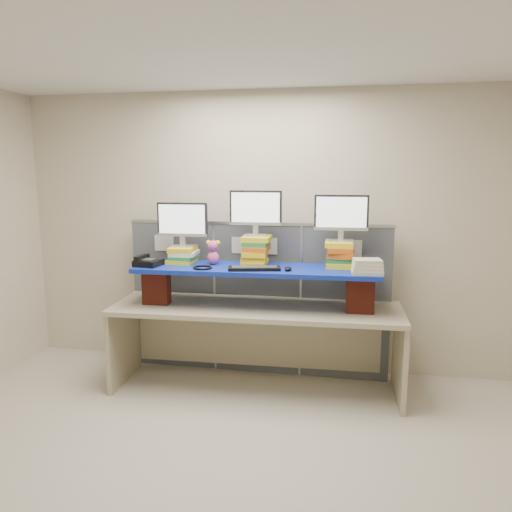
% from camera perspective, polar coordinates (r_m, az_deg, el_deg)
% --- Properties ---
extents(room, '(5.00, 4.00, 2.80)m').
position_cam_1_polar(room, '(3.14, -5.90, -1.86)').
color(room, beige).
rests_on(room, ground).
extents(cubicle_partition, '(2.60, 0.06, 1.53)m').
position_cam_1_polar(cubicle_partition, '(4.97, 0.15, -4.81)').
color(cubicle_partition, '#464B52').
rests_on(cubicle_partition, ground).
extents(desk, '(2.66, 0.86, 0.80)m').
position_cam_1_polar(desk, '(4.62, 0.00, -7.70)').
color(desk, tan).
rests_on(desk, ground).
extents(brick_pier_left, '(0.24, 0.14, 0.33)m').
position_cam_1_polar(brick_pier_left, '(4.71, -11.31, -3.44)').
color(brick_pier_left, maroon).
rests_on(brick_pier_left, desk).
extents(brick_pier_right, '(0.24, 0.14, 0.33)m').
position_cam_1_polar(brick_pier_right, '(4.44, 11.82, -4.29)').
color(brick_pier_right, maroon).
rests_on(brick_pier_right, desk).
extents(blue_board, '(2.20, 0.63, 0.04)m').
position_cam_1_polar(blue_board, '(4.49, 0.00, -1.51)').
color(blue_board, navy).
rests_on(blue_board, brick_pier_left).
extents(book_stack_left, '(0.27, 0.32, 0.15)m').
position_cam_1_polar(book_stack_left, '(4.74, -8.31, 0.17)').
color(book_stack_left, yellow).
rests_on(book_stack_left, blue_board).
extents(book_stack_center, '(0.26, 0.31, 0.26)m').
position_cam_1_polar(book_stack_center, '(4.58, -0.03, 0.67)').
color(book_stack_center, yellow).
rests_on(book_stack_center, blue_board).
extents(book_stack_right, '(0.27, 0.31, 0.23)m').
position_cam_1_polar(book_stack_right, '(4.54, 9.57, 0.21)').
color(book_stack_right, yellow).
rests_on(book_stack_right, blue_board).
extents(monitor_left, '(0.48, 0.14, 0.41)m').
position_cam_1_polar(monitor_left, '(4.70, -8.41, 3.89)').
color(monitor_left, '#B4B5BA').
rests_on(monitor_left, book_stack_left).
extents(monitor_center, '(0.48, 0.14, 0.41)m').
position_cam_1_polar(monitor_center, '(4.53, -0.04, 5.25)').
color(monitor_center, '#B4B5BA').
rests_on(monitor_center, book_stack_center).
extents(monitor_right, '(0.48, 0.14, 0.41)m').
position_cam_1_polar(monitor_right, '(4.48, 9.72, 4.63)').
color(monitor_right, '#B4B5BA').
rests_on(monitor_right, book_stack_right).
extents(keyboard, '(0.47, 0.25, 0.03)m').
position_cam_1_polar(keyboard, '(4.35, -0.20, -1.41)').
color(keyboard, black).
rests_on(keyboard, blue_board).
extents(mouse, '(0.06, 0.11, 0.03)m').
position_cam_1_polar(mouse, '(4.33, 3.67, -1.45)').
color(mouse, black).
rests_on(mouse, blue_board).
extents(desk_phone, '(0.25, 0.23, 0.09)m').
position_cam_1_polar(desk_phone, '(4.64, -12.31, -0.67)').
color(desk_phone, black).
rests_on(desk_phone, blue_board).
extents(headset, '(0.22, 0.22, 0.02)m').
position_cam_1_polar(headset, '(4.44, -6.13, -1.31)').
color(headset, black).
rests_on(headset, blue_board).
extents(plush_toy, '(0.13, 0.10, 0.22)m').
position_cam_1_polar(plush_toy, '(4.60, -4.91, 0.45)').
color(plush_toy, '#D7518B').
rests_on(plush_toy, blue_board).
extents(binder_stack, '(0.28, 0.23, 0.12)m').
position_cam_1_polar(binder_stack, '(4.30, 12.60, -1.21)').
color(binder_stack, beige).
rests_on(binder_stack, blue_board).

